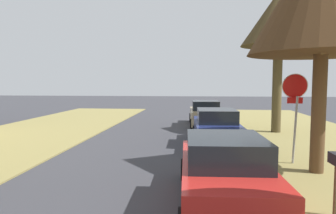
{
  "coord_description": "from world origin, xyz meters",
  "views": [
    {
      "loc": [
        1.6,
        -0.17,
        2.72
      ],
      "look_at": [
        0.48,
        11.37,
        1.78
      ],
      "focal_mm": 32.39,
      "sensor_mm": 36.0,
      "label": 1
    }
  ],
  "objects_px": {
    "street_tree_right_mid_b": "(279,20)",
    "parked_sedan_tan": "(205,114)",
    "stop_sign_far": "(295,99)",
    "parked_sedan_navy": "(216,128)",
    "parked_sedan_red": "(224,173)"
  },
  "relations": [
    {
      "from": "parked_sedan_red",
      "to": "stop_sign_far",
      "type": "bearing_deg",
      "value": 54.48
    },
    {
      "from": "street_tree_right_mid_b",
      "to": "parked_sedan_red",
      "type": "xyz_separation_m",
      "value": [
        -3.65,
        -10.1,
        -5.28
      ]
    },
    {
      "from": "stop_sign_far",
      "to": "street_tree_right_mid_b",
      "type": "bearing_deg",
      "value": 80.62
    },
    {
      "from": "parked_sedan_navy",
      "to": "stop_sign_far",
      "type": "bearing_deg",
      "value": -52.33
    },
    {
      "from": "street_tree_right_mid_b",
      "to": "parked_sedan_tan",
      "type": "distance_m",
      "value": 6.95
    },
    {
      "from": "parked_sedan_tan",
      "to": "parked_sedan_red",
      "type": "bearing_deg",
      "value": -89.57
    },
    {
      "from": "street_tree_right_mid_b",
      "to": "parked_sedan_red",
      "type": "relative_size",
      "value": 1.68
    },
    {
      "from": "stop_sign_far",
      "to": "parked_sedan_tan",
      "type": "bearing_deg",
      "value": 106.47
    },
    {
      "from": "parked_sedan_red",
      "to": "parked_sedan_navy",
      "type": "relative_size",
      "value": 1.0
    },
    {
      "from": "stop_sign_far",
      "to": "parked_sedan_navy",
      "type": "height_order",
      "value": "stop_sign_far"
    },
    {
      "from": "stop_sign_far",
      "to": "street_tree_right_mid_b",
      "type": "height_order",
      "value": "street_tree_right_mid_b"
    },
    {
      "from": "street_tree_right_mid_b",
      "to": "parked_sedan_tan",
      "type": "height_order",
      "value": "street_tree_right_mid_b"
    },
    {
      "from": "stop_sign_far",
      "to": "parked_sedan_tan",
      "type": "relative_size",
      "value": 0.66
    },
    {
      "from": "street_tree_right_mid_b",
      "to": "parked_sedan_tan",
      "type": "bearing_deg",
      "value": 145.82
    },
    {
      "from": "parked_sedan_navy",
      "to": "street_tree_right_mid_b",
      "type": "bearing_deg",
      "value": 45.26
    }
  ]
}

